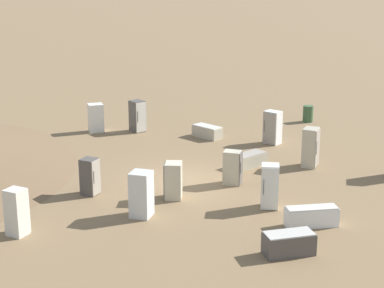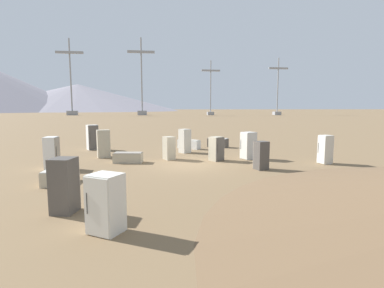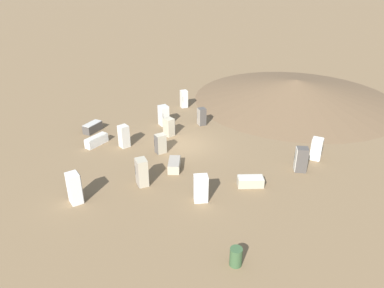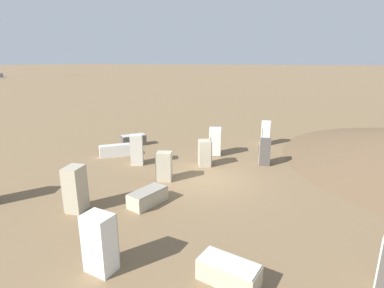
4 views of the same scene
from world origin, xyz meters
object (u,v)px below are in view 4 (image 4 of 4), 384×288
Objects in this scene: discarded_fridge_9 at (265,152)px; discarded_fridge_2 at (134,140)px; discarded_fridge_6 at (100,243)px; discarded_fridge_7 at (228,272)px; discarded_fridge_0 at (164,166)px; discarded_fridge_1 at (148,197)px; discarded_fridge_5 at (266,133)px; discarded_fridge_12 at (75,189)px; discarded_fridge_4 at (137,150)px; discarded_fridge_10 at (115,151)px; discarded_fridge_14 at (205,153)px; discarded_fridge_11 at (215,142)px.

discarded_fridge_2 is at bearing 76.70° from discarded_fridge_9.
discarded_fridge_7 is at bearing 19.95° from discarded_fridge_6.
discarded_fridge_0 reaches higher than discarded_fridge_7.
discarded_fridge_1 is 1.06× the size of discarded_fridge_5.
discarded_fridge_5 is at bearing 88.19° from discarded_fridge_6.
discarded_fridge_7 is at bearing 174.10° from discarded_fridge_2.
discarded_fridge_5 reaches higher than discarded_fridge_2.
discarded_fridge_9 is (-6.97, 2.84, 0.43)m from discarded_fridge_1.
discarded_fridge_12 is at bearing 47.88° from discarded_fridge_1.
discarded_fridge_12 is at bearing -109.34° from discarded_fridge_4.
discarded_fridge_6 is (10.47, 7.29, 0.47)m from discarded_fridge_2.
discarded_fridge_7 is at bearing 7.08° from discarded_fridge_10.
discarded_fridge_1 is 4.03m from discarded_fridge_6.
discarded_fridge_10 is at bearing 13.80° from discarded_fridge_12.
discarded_fridge_12 is 7.25m from discarded_fridge_14.
discarded_fridge_5 reaches higher than discarded_fridge_7.
discarded_fridge_12 is (4.11, -1.32, 0.18)m from discarded_fridge_0.
discarded_fridge_0 is 0.84× the size of discarded_fridge_11.
discarded_fridge_9 is (-9.60, -1.65, 0.42)m from discarded_fridge_7.
discarded_fridge_5 is at bearing 22.11° from discarded_fridge_4.
discarded_fridge_5 is 1.13× the size of discarded_fridge_14.
discarded_fridge_5 is (-4.49, 7.85, 0.45)m from discarded_fridge_2.
discarded_fridge_0 is 0.84× the size of discarded_fridge_6.
discarded_fridge_0 is 0.80× the size of discarded_fridge_12.
discarded_fridge_7 is (9.31, 10.54, -0.05)m from discarded_fridge_2.
discarded_fridge_5 is 6.19m from discarded_fridge_14.
discarded_fridge_11 reaches higher than discarded_fridge_7.
discarded_fridge_2 is at bearing 16.90° from discarded_fridge_5.
discarded_fridge_9 is 0.83× the size of discarded_fridge_12.
discarded_fridge_4 is at bearing 27.13° from discarded_fridge_10.
discarded_fridge_2 is at bearing 9.30° from discarded_fridge_12.
discarded_fridge_1 is 7.34m from discarded_fridge_11.
discarded_fridge_11 is (-3.09, 5.20, 0.49)m from discarded_fridge_10.
discarded_fridge_10 is (6.93, -7.28, -0.47)m from discarded_fridge_5.
discarded_fridge_4 reaches higher than discarded_fridge_6.
discarded_fridge_9 is at bearing 59.79° from discarded_fridge_10.
discarded_fridge_1 is at bearing 69.91° from discarded_fridge_11.
discarded_fridge_11 is (-0.64, 5.76, 0.48)m from discarded_fridge_2.
discarded_fridge_5 is (-11.16, 1.79, 0.52)m from discarded_fridge_1.
discarded_fridge_4 reaches higher than discarded_fridge_9.
discarded_fridge_9 is 3.16m from discarded_fridge_11.
discarded_fridge_10 is 0.99× the size of discarded_fridge_12.
discarded_fridge_0 is at bearing 60.69° from discarded_fridge_5.
discarded_fridge_10 reaches higher than discarded_fridge_1.
discarded_fridge_9 is at bearing -5.37° from discarded_fridge_4.
discarded_fridge_1 is at bearing 167.79° from discarded_fridge_2.
discarded_fridge_11 is 0.95× the size of discarded_fridge_12.
discarded_fridge_14 is at bearing 98.03° from discarded_fridge_6.
discarded_fridge_2 is at bearing -138.23° from discarded_fridge_14.
discarded_fridge_11 is (-3.62, 3.12, -0.00)m from discarded_fridge_4.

